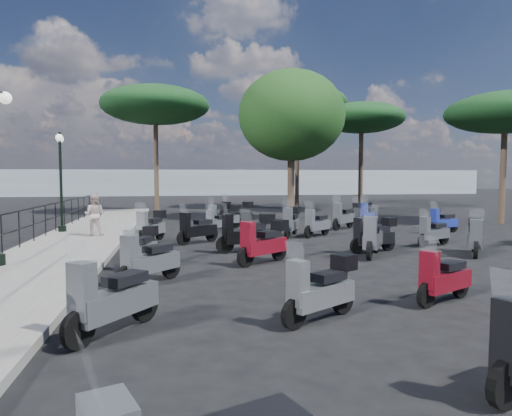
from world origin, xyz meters
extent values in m
plane|color=black|center=(0.00, 0.00, 0.00)|extent=(120.00, 120.00, 0.00)
cube|color=slate|center=(-6.50, 3.00, 0.07)|extent=(3.00, 30.00, 0.15)
cylinder|color=black|center=(-7.80, 0.75, 0.70)|extent=(0.04, 0.04, 1.10)
cylinder|color=black|center=(-7.80, 2.12, 0.70)|extent=(0.04, 0.04, 1.10)
cylinder|color=black|center=(-7.80, 3.48, 0.70)|extent=(0.04, 0.04, 1.10)
cylinder|color=black|center=(-7.80, 4.85, 0.70)|extent=(0.04, 0.04, 1.10)
cylinder|color=black|center=(-7.80, 6.22, 0.70)|extent=(0.04, 0.04, 1.10)
cylinder|color=black|center=(-7.80, 7.59, 0.70)|extent=(0.04, 0.04, 1.10)
cylinder|color=black|center=(-7.80, 8.96, 0.70)|extent=(0.04, 0.04, 1.10)
cylinder|color=black|center=(-7.80, 10.33, 0.70)|extent=(0.04, 0.04, 1.10)
cylinder|color=black|center=(-7.80, 11.69, 0.70)|extent=(0.04, 0.04, 1.10)
cylinder|color=black|center=(-7.80, 13.06, 0.70)|extent=(0.04, 0.04, 1.10)
cylinder|color=black|center=(-7.80, 14.43, 0.70)|extent=(0.04, 0.04, 1.10)
cylinder|color=black|center=(-7.80, 15.80, 0.70)|extent=(0.04, 0.04, 1.10)
cube|color=black|center=(-7.80, 2.80, 1.23)|extent=(0.04, 26.00, 0.04)
cube|color=black|center=(-7.80, 2.80, 0.70)|extent=(0.04, 26.00, 0.04)
sphere|color=white|center=(-7.26, -0.22, 4.14)|extent=(0.30, 0.30, 0.30)
cylinder|color=black|center=(-7.53, 6.05, 0.26)|extent=(0.30, 0.30, 0.23)
cylinder|color=black|center=(-7.53, 6.05, 2.03)|extent=(0.10, 0.10, 3.76)
cylinder|color=black|center=(-7.53, 6.05, 3.77)|extent=(0.20, 0.84, 0.04)
sphere|color=white|center=(-7.61, 6.46, 3.67)|extent=(0.26, 0.26, 0.26)
sphere|color=white|center=(-7.44, 5.63, 3.67)|extent=(0.26, 0.26, 0.26)
imported|color=#C4A9A4|center=(-6.10, 4.63, 0.89)|extent=(0.81, 0.68, 1.48)
cylinder|color=black|center=(-4.49, -6.12, 0.26)|extent=(0.40, 0.48, 0.52)
cylinder|color=black|center=(-3.71, -5.09, 0.26)|extent=(0.40, 0.48, 0.52)
cube|color=#55585E|center=(-4.07, -5.56, 0.45)|extent=(1.14, 1.34, 0.37)
cube|color=black|center=(-3.96, -5.42, 0.76)|extent=(0.65, 0.71, 0.15)
cube|color=#55585E|center=(-4.44, -6.05, 0.76)|extent=(0.40, 0.38, 0.76)
plane|color=white|center=(-4.48, -6.11, 1.24)|extent=(0.38, 0.31, 0.40)
cylinder|color=black|center=(-4.20, -3.01, 0.25)|extent=(0.42, 0.43, 0.50)
cylinder|color=black|center=(-3.35, -2.11, 0.25)|extent=(0.42, 0.43, 0.50)
cube|color=#55585E|center=(-3.74, -2.52, 0.43)|extent=(1.18, 1.22, 0.35)
cube|color=black|center=(-3.62, -2.39, 0.72)|extent=(0.65, 0.66, 0.14)
cube|color=#55585E|center=(-4.14, -2.95, 0.72)|extent=(0.38, 0.38, 0.72)
plane|color=white|center=(-4.19, -2.99, 1.19)|extent=(0.34, 0.33, 0.38)
cylinder|color=black|center=(-4.30, -1.29, 0.23)|extent=(0.25, 0.46, 0.46)
cylinder|color=black|center=(-3.90, -0.22, 0.23)|extent=(0.25, 0.46, 0.46)
cube|color=gray|center=(-4.08, -0.71, 0.40)|extent=(0.75, 1.28, 0.33)
cube|color=black|center=(-4.03, -0.56, 0.67)|extent=(0.47, 0.64, 0.13)
cube|color=gray|center=(-4.28, -1.22, 0.67)|extent=(0.34, 0.30, 0.67)
plane|color=white|center=(-4.30, -1.27, 1.10)|extent=(0.37, 0.20, 0.36)
cube|color=black|center=(-3.89, -0.20, 0.84)|extent=(0.40, 0.41, 0.25)
cylinder|color=black|center=(-1.84, 0.90, 0.27)|extent=(0.54, 0.23, 0.53)
cylinder|color=black|center=(-0.54, 1.20, 0.27)|extent=(0.54, 0.23, 0.53)
cube|color=black|center=(-1.14, 1.06, 0.47)|extent=(1.49, 0.69, 0.38)
cube|color=black|center=(-0.95, 1.10, 0.78)|extent=(0.72, 0.47, 0.16)
cube|color=black|center=(-1.75, 0.92, 0.78)|extent=(0.31, 0.38, 0.78)
plane|color=white|center=(-1.82, 0.90, 1.27)|extent=(0.18, 0.43, 0.41)
cube|color=black|center=(-0.52, 1.20, 0.98)|extent=(0.45, 0.43, 0.29)
cylinder|color=black|center=(-4.38, 3.11, 0.25)|extent=(0.32, 0.49, 0.50)
cylinder|color=black|center=(-3.82, 4.22, 0.25)|extent=(0.32, 0.49, 0.50)
cube|color=gray|center=(-4.08, 3.71, 0.44)|extent=(0.93, 1.36, 0.35)
cube|color=black|center=(-4.00, 3.86, 0.73)|extent=(0.56, 0.70, 0.15)
cube|color=gray|center=(-4.35, 3.18, 0.73)|extent=(0.38, 0.35, 0.73)
plane|color=white|center=(-4.37, 3.12, 1.19)|extent=(0.39, 0.25, 0.39)
cube|color=black|center=(-3.81, 4.24, 0.91)|extent=(0.46, 0.47, 0.27)
cylinder|color=black|center=(-1.98, 5.47, 0.21)|extent=(0.35, 0.38, 0.43)
cylinder|color=black|center=(-1.27, 6.26, 0.21)|extent=(0.35, 0.38, 0.43)
cube|color=#9797A2|center=(-1.60, 5.89, 0.37)|extent=(1.00, 1.06, 0.30)
cube|color=black|center=(-1.49, 6.01, 0.62)|extent=(0.56, 0.57, 0.12)
cube|color=#9797A2|center=(-1.94, 5.52, 0.62)|extent=(0.33, 0.32, 0.62)
plane|color=white|center=(-1.97, 5.48, 1.02)|extent=(0.30, 0.28, 0.33)
cube|color=black|center=(-1.25, 6.27, 0.78)|extent=(0.41, 0.41, 0.23)
plane|color=white|center=(-3.61, -10.00, 1.26)|extent=(0.23, 0.42, 0.41)
cylinder|color=black|center=(-1.52, -5.85, 0.23)|extent=(0.45, 0.33, 0.47)
cylinder|color=black|center=(-0.54, -5.23, 0.23)|extent=(0.45, 0.33, 0.47)
cube|color=gray|center=(-0.99, -5.52, 0.41)|extent=(1.25, 0.95, 0.33)
cube|color=black|center=(-0.85, -5.43, 0.68)|extent=(0.65, 0.56, 0.14)
cube|color=gray|center=(-1.46, -5.81, 0.68)|extent=(0.34, 0.36, 0.68)
plane|color=white|center=(-1.51, -5.84, 1.12)|extent=(0.26, 0.35, 0.36)
cube|color=black|center=(-0.52, -5.22, 0.86)|extent=(0.45, 0.44, 0.25)
cylinder|color=black|center=(-1.54, -1.18, 0.26)|extent=(0.48, 0.40, 0.52)
cylinder|color=black|center=(-0.51, -0.40, 0.26)|extent=(0.48, 0.40, 0.52)
cube|color=maroon|center=(-0.99, -0.76, 0.45)|extent=(1.34, 1.14, 0.37)
cube|color=black|center=(-0.84, -0.65, 0.75)|extent=(0.71, 0.65, 0.15)
cube|color=maroon|center=(-1.47, -1.13, 0.75)|extent=(0.38, 0.40, 0.75)
plane|color=white|center=(-1.53, -1.17, 1.24)|extent=(0.32, 0.38, 0.40)
cube|color=black|center=(-0.50, -0.39, 0.95)|extent=(0.50, 0.50, 0.28)
cylinder|color=black|center=(-3.01, 2.70, 0.24)|extent=(0.45, 0.38, 0.49)
cylinder|color=black|center=(-2.03, 3.44, 0.24)|extent=(0.45, 0.38, 0.49)
cube|color=black|center=(-2.48, 3.10, 0.43)|extent=(1.27, 1.08, 0.35)
cube|color=black|center=(-2.34, 3.21, 0.71)|extent=(0.67, 0.61, 0.14)
cube|color=black|center=(-2.95, 2.75, 0.71)|extent=(0.36, 0.38, 0.71)
plane|color=white|center=(-2.99, 2.72, 1.17)|extent=(0.30, 0.36, 0.38)
cylinder|color=black|center=(-1.82, 6.76, 0.24)|extent=(0.48, 0.30, 0.49)
cylinder|color=black|center=(-0.72, 7.27, 0.24)|extent=(0.48, 0.30, 0.49)
cube|color=#55585E|center=(-1.22, 7.04, 0.42)|extent=(1.34, 0.86, 0.34)
cube|color=black|center=(-1.07, 7.11, 0.71)|extent=(0.68, 0.53, 0.14)
cube|color=#55585E|center=(-1.74, 6.79, 0.71)|extent=(0.33, 0.37, 0.71)
plane|color=white|center=(-1.80, 6.77, 1.16)|extent=(0.23, 0.38, 0.38)
cube|color=black|center=(-0.70, 7.28, 0.89)|extent=(0.45, 0.44, 0.26)
cylinder|color=black|center=(-1.12, 7.71, 0.26)|extent=(0.50, 0.37, 0.52)
cylinder|color=black|center=(-0.01, 8.40, 0.26)|extent=(0.50, 0.37, 0.52)
cube|color=black|center=(-0.52, 8.08, 0.46)|extent=(1.40, 1.06, 0.37)
cube|color=black|center=(-0.37, 8.18, 0.76)|extent=(0.73, 0.62, 0.15)
cube|color=black|center=(-1.05, 7.76, 0.76)|extent=(0.38, 0.40, 0.76)
plane|color=white|center=(-1.11, 7.72, 1.25)|extent=(0.29, 0.40, 0.40)
cube|color=black|center=(0.00, 8.41, 0.96)|extent=(0.50, 0.49, 0.28)
cylinder|color=black|center=(-0.09, -8.43, 0.24)|extent=(0.49, 0.27, 0.49)
cube|color=black|center=(-0.02, -8.40, 0.71)|extent=(0.32, 0.37, 0.71)
plane|color=white|center=(-0.08, -8.42, 1.17)|extent=(0.21, 0.39, 0.38)
cylinder|color=black|center=(0.99, -5.17, 0.22)|extent=(0.44, 0.29, 0.45)
cylinder|color=black|center=(1.98, -4.66, 0.22)|extent=(0.44, 0.29, 0.45)
cube|color=maroon|center=(1.52, -4.90, 0.39)|extent=(1.22, 0.83, 0.32)
cube|color=black|center=(1.66, -4.82, 0.65)|extent=(0.62, 0.50, 0.13)
cube|color=maroon|center=(1.05, -5.14, 0.65)|extent=(0.31, 0.34, 0.65)
plane|color=white|center=(1.00, -5.16, 1.07)|extent=(0.23, 0.35, 0.35)
cylinder|color=black|center=(1.93, 0.15, 0.24)|extent=(0.49, 0.25, 0.48)
cylinder|color=black|center=(3.07, 0.53, 0.24)|extent=(0.49, 0.25, 0.48)
cube|color=black|center=(2.55, 0.36, 0.42)|extent=(1.35, 0.73, 0.34)
cube|color=black|center=(2.71, 0.41, 0.70)|extent=(0.67, 0.47, 0.14)
cube|color=black|center=(2.01, 0.18, 0.70)|extent=(0.30, 0.35, 0.70)
plane|color=white|center=(1.95, 0.16, 1.15)|extent=(0.19, 0.39, 0.37)
cube|color=black|center=(3.09, 0.54, 0.88)|extent=(0.42, 0.41, 0.26)
cylinder|color=black|center=(1.87, -0.84, 0.27)|extent=(0.38, 0.51, 0.54)
cylinder|color=black|center=(2.57, 0.30, 0.27)|extent=(0.38, 0.51, 0.54)
cube|color=#9797A2|center=(2.25, -0.22, 0.47)|extent=(1.09, 1.43, 0.38)
cube|color=black|center=(2.35, -0.06, 0.78)|extent=(0.64, 0.75, 0.16)
cube|color=#9797A2|center=(1.91, -0.76, 0.78)|extent=(0.41, 0.39, 0.78)
plane|color=white|center=(1.88, -0.82, 1.28)|extent=(0.41, 0.30, 0.42)
cylinder|color=black|center=(0.71, 3.69, 0.25)|extent=(0.32, 0.50, 0.51)
cylinder|color=black|center=(1.28, 4.83, 0.25)|extent=(0.32, 0.50, 0.51)
cube|color=#55585E|center=(1.02, 4.31, 0.45)|extent=(0.94, 1.40, 0.36)
cube|color=black|center=(1.10, 4.47, 0.74)|extent=(0.57, 0.71, 0.15)
cube|color=#55585E|center=(0.75, 3.77, 0.74)|extent=(0.39, 0.35, 0.74)
plane|color=white|center=(0.72, 3.71, 1.22)|extent=(0.40, 0.26, 0.39)
cube|color=black|center=(1.29, 4.85, 0.93)|extent=(0.47, 0.48, 0.28)
cylinder|color=black|center=(3.33, 5.78, 0.26)|extent=(0.45, 0.44, 0.52)
cylinder|color=black|center=(4.26, 6.68, 0.26)|extent=(0.45, 0.44, 0.52)
cube|color=#55585E|center=(3.83, 6.26, 0.45)|extent=(1.27, 1.24, 0.37)
cube|color=black|center=(3.97, 6.39, 0.76)|extent=(0.69, 0.68, 0.15)
cube|color=#55585E|center=(3.39, 5.84, 0.76)|extent=(0.40, 0.40, 0.76)
plane|color=white|center=(3.34, 5.79, 1.24)|extent=(0.35, 0.36, 0.40)
cylinder|color=black|center=(4.85, -1.07, 0.24)|extent=(0.35, 0.46, 0.49)
cylinder|color=black|center=(5.52, -0.05, 0.24)|extent=(0.35, 0.46, 0.49)
cube|color=#55585E|center=(5.21, -0.52, 0.43)|extent=(1.02, 1.30, 0.35)
cube|color=black|center=(5.31, -0.38, 0.71)|extent=(0.59, 0.68, 0.14)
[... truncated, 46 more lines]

